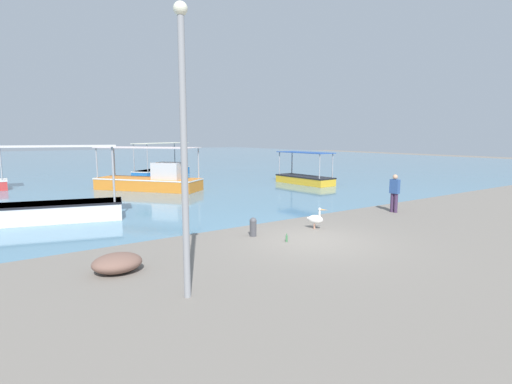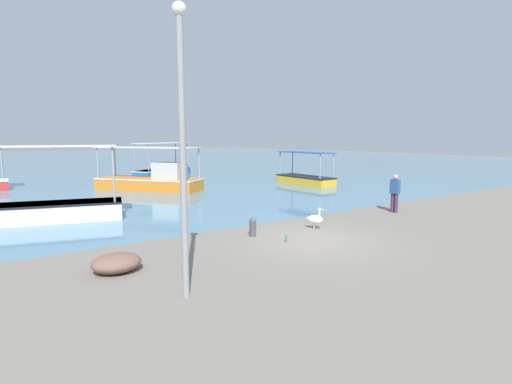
# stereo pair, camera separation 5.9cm
# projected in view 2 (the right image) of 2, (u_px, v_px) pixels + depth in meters

# --- Properties ---
(ground) EXTENTS (120.00, 120.00, 0.00)m
(ground) POSITION_uv_depth(u_px,v_px,m) (312.00, 240.00, 12.95)
(ground) COLOR slate
(harbor_water) EXTENTS (110.00, 90.00, 0.00)m
(harbor_water) POSITION_uv_depth(u_px,v_px,m) (61.00, 162.00, 52.05)
(harbor_water) COLOR #5787A3
(harbor_water) RESTS_ON ground
(fishing_boat_center) EXTENTS (5.73, 6.51, 2.67)m
(fishing_boat_center) POSITION_uv_depth(u_px,v_px,m) (152.00, 179.00, 24.94)
(fishing_boat_center) COLOR orange
(fishing_boat_center) RESTS_ON harbor_water
(fishing_boat_near_right) EXTENTS (1.76, 4.64, 2.23)m
(fishing_boat_near_right) POSITION_uv_depth(u_px,v_px,m) (305.00, 177.00, 28.14)
(fishing_boat_near_right) COLOR gold
(fishing_boat_near_right) RESTS_ON harbor_water
(fishing_boat_far_right) EXTENTS (6.17, 5.04, 2.79)m
(fishing_boat_far_right) POSITION_uv_depth(u_px,v_px,m) (164.00, 170.00, 33.25)
(fishing_boat_far_right) COLOR #2264AD
(fishing_boat_far_right) RESTS_ON harbor_water
(fishing_boat_outer) EXTENTS (6.07, 3.03, 2.99)m
(fishing_boat_outer) POSITION_uv_depth(u_px,v_px,m) (43.00, 208.00, 15.67)
(fishing_boat_outer) COLOR silver
(fishing_boat_outer) RESTS_ON harbor_water
(pelican) EXTENTS (0.51, 0.75, 0.80)m
(pelican) POSITION_uv_depth(u_px,v_px,m) (315.00, 219.00, 14.50)
(pelican) COLOR #E0997A
(pelican) RESTS_ON ground
(lamp_post) EXTENTS (0.28, 0.28, 5.92)m
(lamp_post) POSITION_uv_depth(u_px,v_px,m) (182.00, 138.00, 7.96)
(lamp_post) COLOR gray
(lamp_post) RESTS_ON ground
(mooring_bollard) EXTENTS (0.24, 0.24, 0.64)m
(mooring_bollard) POSITION_uv_depth(u_px,v_px,m) (253.00, 226.00, 13.47)
(mooring_bollard) COLOR #47474C
(mooring_bollard) RESTS_ON ground
(fisherman_standing) EXTENTS (0.25, 0.42, 1.69)m
(fisherman_standing) POSITION_uv_depth(u_px,v_px,m) (395.00, 192.00, 17.58)
(fisherman_standing) COLOR #412B4B
(fisherman_standing) RESTS_ON ground
(net_pile) EXTENTS (1.22, 1.04, 0.47)m
(net_pile) POSITION_uv_depth(u_px,v_px,m) (116.00, 263.00, 9.94)
(net_pile) COLOR brown
(net_pile) RESTS_ON ground
(glass_bottle) EXTENTS (0.07, 0.07, 0.27)m
(glass_bottle) POSITION_uv_depth(u_px,v_px,m) (286.00, 239.00, 12.78)
(glass_bottle) COLOR #3F7F4C
(glass_bottle) RESTS_ON ground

